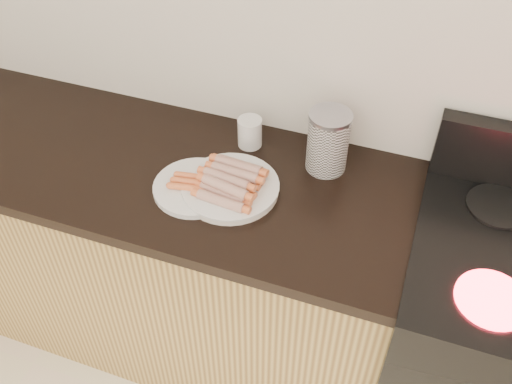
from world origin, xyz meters
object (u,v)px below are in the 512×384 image
(main_plate, at_px, (230,188))
(side_plate, at_px, (195,187))
(mug, at_px, (250,132))
(canister, at_px, (328,141))
(stove, at_px, (509,358))

(main_plate, distance_m, side_plate, 0.10)
(side_plate, bearing_deg, main_plate, 16.68)
(mug, bearing_deg, canister, -5.28)
(side_plate, height_order, canister, canister)
(canister, height_order, mug, canister)
(stove, height_order, side_plate, side_plate)
(side_plate, bearing_deg, canister, 34.27)
(side_plate, relative_size, canister, 1.26)
(mug, bearing_deg, main_plate, -84.82)
(side_plate, height_order, mug, mug)
(stove, xyz_separation_m, main_plate, (-0.92, -0.01, 0.45))
(stove, distance_m, canister, 0.89)
(stove, height_order, canister, canister)
(mug, bearing_deg, stove, -12.73)
(stove, xyz_separation_m, canister, (-0.68, 0.19, 0.54))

